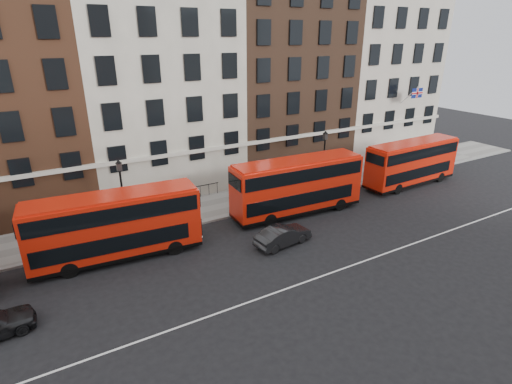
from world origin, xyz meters
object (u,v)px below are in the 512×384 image
bus_b (115,225)px  traffic_light (432,146)px  bus_d (411,162)px  bus_c (297,185)px  car_front (283,235)px

bus_b → traffic_light: size_ratio=3.18×
bus_b → bus_d: (26.58, -0.00, -0.07)m
bus_c → car_front: bus_c is taller
car_front → traffic_light: traffic_light is taller
bus_b → bus_d: bus_b is taller
car_front → bus_c: bearing=-52.1°
bus_c → traffic_light: size_ratio=3.26×
bus_c → traffic_light: bus_c is taller
traffic_light → bus_b: bearing=-175.8°
bus_c → bus_d: bearing=3.2°
bus_c → traffic_light: (18.77, 2.36, 0.07)m
bus_c → traffic_light: 18.91m
bus_d → bus_b: bearing=178.4°
bus_b → traffic_light: bus_b is taller
bus_d → traffic_light: 6.30m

